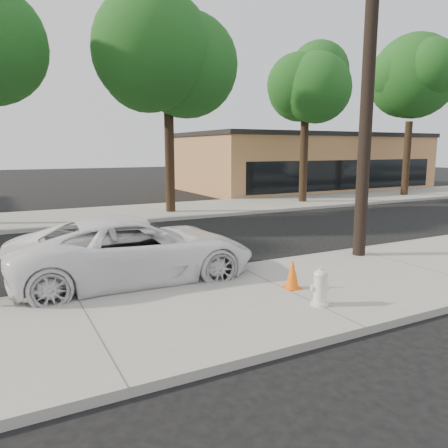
{
  "coord_description": "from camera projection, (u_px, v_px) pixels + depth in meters",
  "views": [
    {
      "loc": [
        -5.27,
        -11.47,
        3.08
      ],
      "look_at": [
        0.31,
        -0.85,
        1.0
      ],
      "focal_mm": 35.0,
      "sensor_mm": 36.0,
      "label": 1
    }
  ],
  "objects": [
    {
      "name": "traffic_cone",
      "position": [
        292.0,
        274.0,
        9.23
      ],
      "size": [
        0.35,
        0.35,
        0.65
      ],
      "rotation": [
        0.0,
        0.0,
        -0.06
      ],
      "color": "#FF640D",
      "rests_on": "near_sidewalk"
    },
    {
      "name": "police_cruiser",
      "position": [
        135.0,
        250.0,
        10.09
      ],
      "size": [
        5.66,
        2.77,
        1.55
      ],
      "primitive_type": "imported",
      "rotation": [
        0.0,
        0.0,
        1.53
      ],
      "color": "white",
      "rests_on": "ground"
    },
    {
      "name": "curb_near",
      "position": [
        236.0,
        268.0,
        11.1
      ],
      "size": [
        90.0,
        0.12,
        0.16
      ],
      "primitive_type": "cube",
      "color": "#9E9B93",
      "rests_on": "ground"
    },
    {
      "name": "near_sidewalk",
      "position": [
        287.0,
        293.0,
        9.19
      ],
      "size": [
        90.0,
        4.4,
        0.15
      ],
      "primitive_type": "cube",
      "color": "gray",
      "rests_on": "ground"
    },
    {
      "name": "ground",
      "position": [
        202.0,
        254.0,
        12.95
      ],
      "size": [
        120.0,
        120.0,
        0.0
      ],
      "primitive_type": "plane",
      "color": "black",
      "rests_on": "ground"
    },
    {
      "name": "far_sidewalk",
      "position": [
        125.0,
        214.0,
        20.35
      ],
      "size": [
        90.0,
        5.0,
        0.15
      ],
      "primitive_type": "cube",
      "color": "gray",
      "rests_on": "ground"
    },
    {
      "name": "building_main",
      "position": [
        302.0,
        162.0,
        33.89
      ],
      "size": [
        18.0,
        10.0,
        4.0
      ],
      "primitive_type": "cube",
      "color": "#B57E4B",
      "rests_on": "ground"
    },
    {
      "name": "fire_hydrant",
      "position": [
        320.0,
        288.0,
        8.23
      ],
      "size": [
        0.37,
        0.34,
        0.69
      ],
      "rotation": [
        0.0,
        0.0,
        -0.35
      ],
      "color": "silver",
      "rests_on": "near_sidewalk"
    },
    {
      "name": "utility_pole",
      "position": [
        368.0,
        86.0,
        11.44
      ],
      "size": [
        1.4,
        0.34,
        9.0
      ],
      "color": "black",
      "rests_on": "near_sidewalk"
    },
    {
      "name": "tree_e",
      "position": [
        416.0,
        89.0,
        26.9
      ],
      "size": [
        4.8,
        4.65,
        9.25
      ],
      "color": "black",
      "rests_on": "far_sidewalk"
    },
    {
      "name": "tree_c",
      "position": [
        173.0,
        61.0,
        19.44
      ],
      "size": [
        4.96,
        4.8,
        9.55
      ],
      "color": "black",
      "rests_on": "far_sidewalk"
    },
    {
      "name": "tree_d",
      "position": [
        311.0,
        87.0,
        23.47
      ],
      "size": [
        4.5,
        4.35,
        8.75
      ],
      "color": "black",
      "rests_on": "far_sidewalk"
    }
  ]
}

